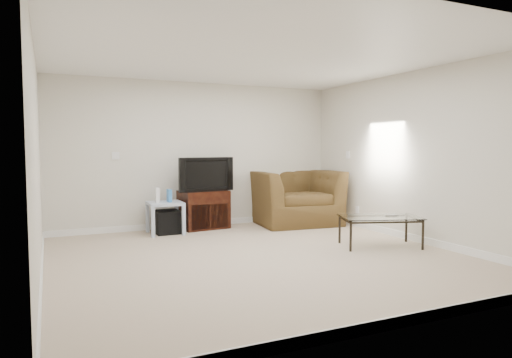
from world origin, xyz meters
name	(u,v)px	position (x,y,z in m)	size (l,w,h in m)	color
floor	(260,257)	(0.00, 0.00, 0.00)	(5.00, 5.00, 0.00)	tan
ceiling	(260,56)	(0.00, 0.00, 2.50)	(5.00, 5.00, 0.00)	white
wall_back	(199,155)	(0.00, 2.50, 1.25)	(5.00, 0.02, 2.50)	silver
wall_left	(37,161)	(-2.50, 0.00, 1.25)	(0.02, 5.00, 2.50)	silver
wall_right	(414,157)	(2.50, 0.00, 1.25)	(0.02, 5.00, 2.50)	silver
plate_back	(116,156)	(-1.40, 2.49, 1.25)	(0.12, 0.02, 0.12)	white
plate_right_switch	(348,155)	(2.49, 1.60, 1.25)	(0.02, 0.09, 0.13)	white
plate_right_outlet	(357,210)	(2.49, 1.30, 0.30)	(0.02, 0.08, 0.12)	white
tv_stand	(204,209)	(0.01, 2.28, 0.32)	(0.78, 0.54, 0.65)	black
dvd_player	(204,197)	(0.01, 2.24, 0.54)	(0.40, 0.28, 0.06)	black
television	(204,174)	(0.01, 2.25, 0.93)	(0.92, 0.18, 0.57)	black
side_table	(165,218)	(-0.71, 2.05, 0.26)	(0.53, 0.53, 0.51)	silver
subwoofer	(167,222)	(-0.68, 2.07, 0.18)	(0.38, 0.38, 0.38)	black
game_console	(157,195)	(-0.84, 2.03, 0.63)	(0.05, 0.17, 0.23)	white
game_case	(169,196)	(-0.65, 2.03, 0.61)	(0.05, 0.15, 0.20)	#337FCC
recliner	(295,188)	(1.67, 2.05, 0.65)	(1.48, 0.96, 1.29)	#53381E
coffee_table	(380,231)	(1.80, -0.12, 0.21)	(1.07, 0.61, 0.42)	black
remote	(391,215)	(1.97, -0.15, 0.43)	(0.17, 0.05, 0.02)	#B2B2B7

